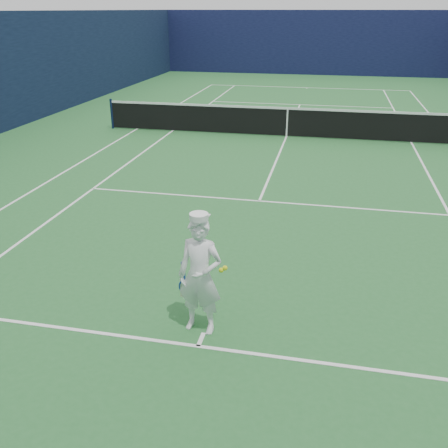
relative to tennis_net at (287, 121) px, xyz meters
The scene contains 5 objects.
ground 0.55m from the tennis_net, ahead, with size 80.00×80.00×0.00m, color #26642D.
court_markings 0.55m from the tennis_net, ahead, with size 11.03×23.83×0.01m.
windscreen_fence 1.45m from the tennis_net, ahead, with size 20.12×36.12×4.00m.
tennis_net is the anchor object (origin of this frame).
tennis_player 11.49m from the tennis_net, 90.31° to the right, with size 0.76×0.53×1.72m.
Camera 1 is at (1.45, -17.04, 4.06)m, focal length 40.00 mm.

